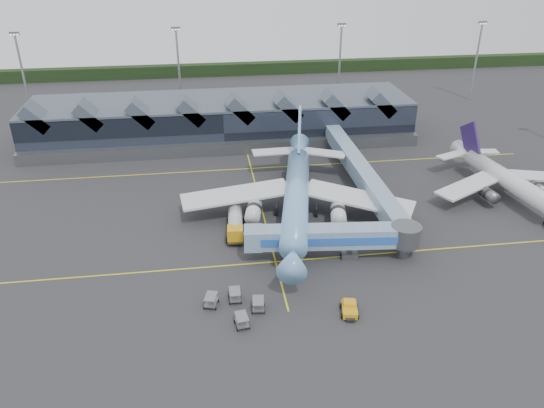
{
  "coord_description": "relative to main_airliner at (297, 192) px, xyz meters",
  "views": [
    {
      "loc": [
        -9.98,
        -75.24,
        45.39
      ],
      "look_at": [
        0.79,
        1.59,
        5.0
      ],
      "focal_mm": 35.0,
      "sensor_mm": 36.0,
      "label": 1
    }
  ],
  "objects": [
    {
      "name": "ground",
      "position": [
        -5.8,
        -6.33,
        -4.51
      ],
      "size": [
        260.0,
        260.0,
        0.0
      ],
      "primitive_type": "plane",
      "color": "#2A2A2D",
      "rests_on": "ground"
    },
    {
      "name": "tree_line_far",
      "position": [
        -5.8,
        103.67,
        -2.51
      ],
      "size": [
        260.0,
        4.0,
        4.0
      ],
      "primitive_type": "cube",
      "color": "black",
      "rests_on": "ground"
    },
    {
      "name": "pushback_tug",
      "position": [
        2.12,
        -27.78,
        -3.79
      ],
      "size": [
        2.78,
        3.86,
        1.59
      ],
      "rotation": [
        0.0,
        0.0,
        -0.19
      ],
      "color": "gold",
      "rests_on": "ground"
    },
    {
      "name": "taxi_stripes",
      "position": [
        -5.8,
        3.67,
        -4.5
      ],
      "size": [
        120.0,
        60.0,
        0.01
      ],
      "color": "yellow",
      "rests_on": "ground"
    },
    {
      "name": "light_masts",
      "position": [
        15.2,
        56.47,
        7.98
      ],
      "size": [
        132.4,
        42.56,
        22.45
      ],
      "color": "gray",
      "rests_on": "ground"
    },
    {
      "name": "jet_bridge",
      "position": [
        4.49,
        -14.44,
        -0.89
      ],
      "size": [
        27.1,
        6.44,
        5.47
      ],
      "rotation": [
        0.0,
        0.0,
        -0.1
      ],
      "color": "#739AC1",
      "rests_on": "ground"
    },
    {
      "name": "fuel_truck",
      "position": [
        -11.18,
        -4.51,
        -2.62
      ],
      "size": [
        3.55,
        10.15,
        3.38
      ],
      "rotation": [
        0.0,
        0.0,
        -0.08
      ],
      "color": "black",
      "rests_on": "ground"
    },
    {
      "name": "main_airliner",
      "position": [
        0.0,
        0.0,
        0.0
      ],
      "size": [
        40.66,
        47.45,
        15.34
      ],
      "rotation": [
        0.0,
        0.0,
        -0.21
      ],
      "color": "#709EE3",
      "rests_on": "ground"
    },
    {
      "name": "terminal",
      "position": [
        -10.87,
        41.02,
        0.37
      ],
      "size": [
        90.0,
        22.25,
        12.52
      ],
      "color": "black",
      "rests_on": "ground"
    },
    {
      "name": "regional_jet",
      "position": [
        40.37,
        2.31,
        -0.93
      ],
      "size": [
        29.92,
        32.9,
        11.29
      ],
      "rotation": [
        0.0,
        0.0,
        0.14
      ],
      "color": "silver",
      "rests_on": "ground"
    },
    {
      "name": "baggage_carts",
      "position": [
        -12.65,
        -25.09,
        -3.59
      ],
      "size": [
        8.18,
        7.81,
        1.63
      ],
      "rotation": [
        0.0,
        0.0,
        -0.11
      ],
      "color": "gray",
      "rests_on": "ground"
    }
  ]
}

